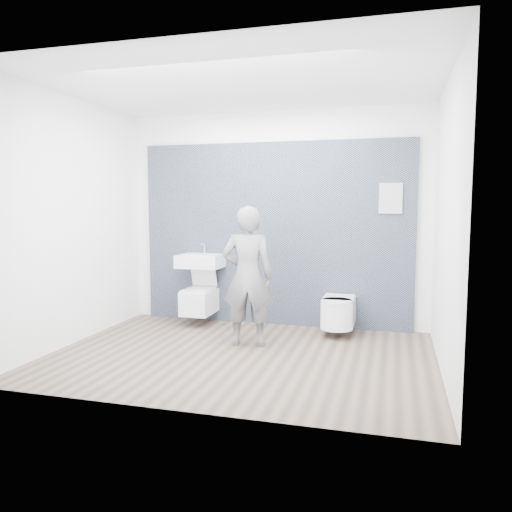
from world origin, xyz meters
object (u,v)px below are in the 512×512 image
(washbasin, at_px, (200,261))
(visitor, at_px, (248,276))
(toilet_rounded, at_px, (338,312))
(toilet_square, at_px, (199,300))

(washbasin, distance_m, visitor, 1.23)
(washbasin, bearing_deg, toilet_rounded, -3.61)
(washbasin, relative_size, toilet_rounded, 0.88)
(toilet_square, distance_m, toilet_rounded, 1.84)
(toilet_square, relative_size, visitor, 0.45)
(toilet_square, bearing_deg, visitor, -40.88)
(washbasin, distance_m, toilet_rounded, 1.93)
(toilet_square, xyz_separation_m, toilet_rounded, (1.84, -0.07, -0.04))
(toilet_rounded, bearing_deg, visitor, -142.75)
(toilet_square, height_order, visitor, visitor)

